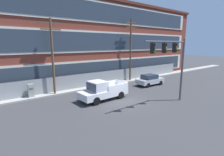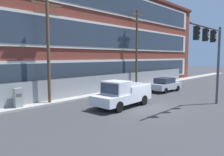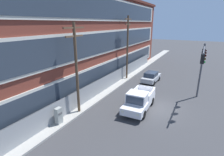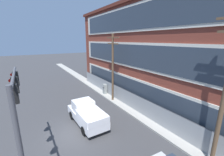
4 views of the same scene
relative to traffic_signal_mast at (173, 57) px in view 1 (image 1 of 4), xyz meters
name	(u,v)px [view 1 (image 1 of 4)]	position (x,y,z in m)	size (l,w,h in m)	color
ground_plane	(123,101)	(-3.13, 3.49, -4.63)	(160.00, 160.00, 0.00)	#38383A
sidewalk_building_side	(89,87)	(-3.13, 10.45, -4.55)	(80.00, 1.66, 0.16)	#9E9B93
brick_mill_building	(93,42)	(0.92, 15.64, 1.52)	(41.94, 9.32, 12.28)	brown
chain_link_fence	(101,78)	(-0.84, 10.70, -3.62)	(35.58, 0.06, 1.98)	gray
traffic_signal_mast	(173,57)	(0.00, 0.00, 0.00)	(5.85, 0.43, 6.32)	#4C4C51
pickup_truck_white	(103,91)	(-4.57, 5.08, -3.66)	(5.45, 2.27, 2.09)	silver
sedan_silver	(150,80)	(4.59, 6.40, -3.83)	(4.21, 2.01, 1.56)	#B2B5BA
utility_pole_near_corner	(52,53)	(-7.88, 10.06, 0.15)	(2.64, 0.26, 8.58)	brown
utility_pole_midblock	(131,48)	(4.32, 10.22, 0.54)	(2.16, 0.26, 9.49)	brown
electrical_cabinet	(31,91)	(-10.42, 10.24, -3.83)	(0.57, 0.44, 1.60)	#939993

